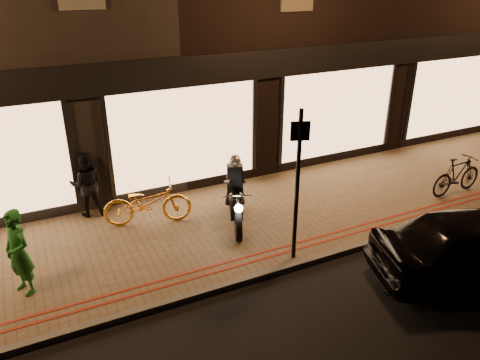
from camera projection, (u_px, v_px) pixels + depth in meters
name	position (u px, v px, depth m)	size (l,w,h in m)	color
ground	(262.00, 280.00, 8.72)	(90.00, 90.00, 0.00)	black
sidewalk	(219.00, 228.00, 10.33)	(50.00, 4.00, 0.12)	brown
kerb_stone	(261.00, 276.00, 8.73)	(50.00, 0.14, 0.12)	#59544C
red_kerb_lines	(248.00, 259.00, 9.12)	(50.00, 0.26, 0.01)	maroon
building_row	(125.00, 6.00, 14.32)	(48.00, 10.11, 8.50)	black
motorcycle	(236.00, 199.00, 10.17)	(0.88, 1.86, 1.59)	black
sign_post	(298.00, 179.00, 8.51)	(0.34, 0.14, 3.00)	black
bicycle_gold	(147.00, 203.00, 10.23)	(0.67, 1.91, 1.00)	gold
bicycle_dark	(457.00, 175.00, 11.61)	(0.46, 1.64, 0.99)	black
person_green	(19.00, 253.00, 7.91)	(0.58, 0.38, 1.58)	#1C6922
person_dark	(87.00, 184.00, 10.49)	(0.74, 0.58, 1.53)	black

